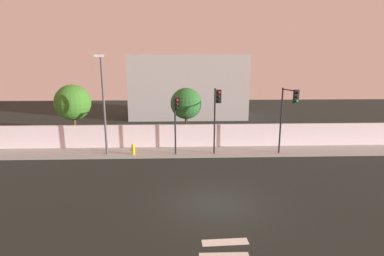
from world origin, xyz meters
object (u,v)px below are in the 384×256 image
street_lamp_curbside (103,97)px  traffic_light_left (176,113)px  traffic_light_right (289,107)px  fire_hydrant (133,149)px  traffic_light_center (217,108)px  roadside_tree_midleft (186,104)px  roadside_tree_leftmost (73,103)px

street_lamp_curbside → traffic_light_left: bearing=-5.2°
street_lamp_curbside → traffic_light_right: bearing=-3.1°
traffic_light_left → traffic_light_right: bearing=-1.8°
fire_hydrant → traffic_light_left: bearing=-9.5°
traffic_light_center → fire_hydrant: size_ratio=5.96×
street_lamp_curbside → roadside_tree_midleft: bearing=27.6°
traffic_light_right → fire_hydrant: size_ratio=5.99×
traffic_light_left → fire_hydrant: traffic_light_left is taller
traffic_light_center → roadside_tree_leftmost: 11.67m
traffic_light_center → roadside_tree_midleft: 4.07m
traffic_light_left → fire_hydrant: 4.21m
street_lamp_curbside → roadside_tree_leftmost: street_lamp_curbside is taller
traffic_light_center → roadside_tree_leftmost: (-11.13, 3.50, -0.05)m
traffic_light_right → roadside_tree_leftmost: 16.55m
traffic_light_left → traffic_light_right: size_ratio=0.89×
traffic_light_left → roadside_tree_midleft: (0.76, 3.50, 0.17)m
traffic_light_left → traffic_light_center: size_ratio=0.89×
fire_hydrant → roadside_tree_leftmost: roadside_tree_leftmost is taller
traffic_light_center → street_lamp_curbside: (-7.90, 0.46, 0.76)m
street_lamp_curbside → roadside_tree_leftmost: bearing=136.7°
traffic_light_left → street_lamp_curbside: bearing=174.8°
traffic_light_left → roadside_tree_leftmost: (-8.30, 3.50, 0.30)m
roadside_tree_leftmost → traffic_light_left: bearing=-22.9°
traffic_light_center → roadside_tree_midleft: (-2.07, 3.50, -0.18)m
traffic_light_left → roadside_tree_midleft: roadside_tree_midleft is taller
street_lamp_curbside → roadside_tree_leftmost: 4.51m
traffic_light_left → traffic_light_right: (7.82, -0.25, 0.39)m
traffic_light_center → roadside_tree_midleft: bearing=120.6°
street_lamp_curbside → fire_hydrant: street_lamp_curbside is taller
street_lamp_curbside → traffic_light_center: bearing=-3.3°
traffic_light_right → roadside_tree_leftmost: bearing=166.9°
traffic_light_center → roadside_tree_leftmost: roadside_tree_leftmost is taller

